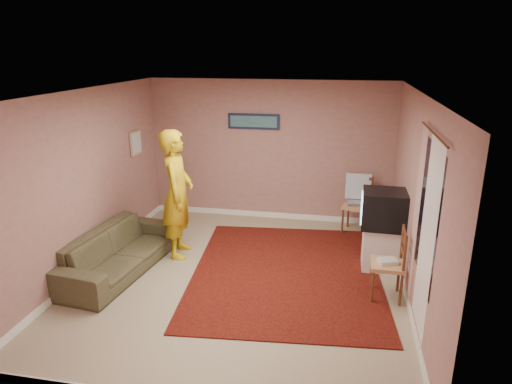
% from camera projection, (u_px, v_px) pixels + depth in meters
% --- Properties ---
extents(ground, '(5.00, 5.00, 0.00)m').
position_uv_depth(ground, '(241.00, 278.00, 6.49)').
color(ground, tan).
rests_on(ground, ground).
extents(wall_back, '(4.50, 0.02, 2.60)m').
position_uv_depth(wall_back, '(270.00, 151.00, 8.44)').
color(wall_back, '#AC7771').
rests_on(wall_back, ground).
extents(wall_front, '(4.50, 0.02, 2.60)m').
position_uv_depth(wall_front, '(173.00, 281.00, 3.76)').
color(wall_front, '#AC7771').
rests_on(wall_front, ground).
extents(wall_left, '(0.02, 5.00, 2.60)m').
position_uv_depth(wall_left, '(86.00, 182.00, 6.50)').
color(wall_left, '#AC7771').
rests_on(wall_left, ground).
extents(wall_right, '(0.02, 5.00, 2.60)m').
position_uv_depth(wall_right, '(416.00, 202.00, 5.69)').
color(wall_right, '#AC7771').
rests_on(wall_right, ground).
extents(ceiling, '(4.50, 5.00, 0.02)m').
position_uv_depth(ceiling, '(239.00, 92.00, 5.70)').
color(ceiling, silver).
rests_on(ceiling, wall_back).
extents(baseboard_back, '(4.50, 0.02, 0.10)m').
position_uv_depth(baseboard_back, '(269.00, 215.00, 8.81)').
color(baseboard_back, white).
rests_on(baseboard_back, ground).
extents(baseboard_left, '(0.02, 5.00, 0.10)m').
position_uv_depth(baseboard_left, '(96.00, 262.00, 6.88)').
color(baseboard_left, white).
rests_on(baseboard_left, ground).
extents(baseboard_right, '(0.02, 5.00, 0.10)m').
position_uv_depth(baseboard_right, '(405.00, 290.00, 6.08)').
color(baseboard_right, white).
rests_on(baseboard_right, ground).
extents(window, '(0.01, 1.10, 1.50)m').
position_uv_depth(window, '(428.00, 215.00, 4.81)').
color(window, black).
rests_on(window, wall_right).
extents(curtain_sheer, '(0.01, 0.75, 2.10)m').
position_uv_depth(curtain_sheer, '(427.00, 238.00, 4.73)').
color(curtain_sheer, white).
rests_on(curtain_sheer, wall_right).
extents(curtain_floral, '(0.01, 0.35, 2.10)m').
position_uv_depth(curtain_floral, '(416.00, 215.00, 5.39)').
color(curtain_floral, beige).
rests_on(curtain_floral, wall_right).
extents(curtain_rod, '(0.02, 1.40, 0.02)m').
position_uv_depth(curtain_rod, '(434.00, 133.00, 4.55)').
color(curtain_rod, brown).
rests_on(curtain_rod, wall_right).
extents(picture_back, '(0.95, 0.04, 0.28)m').
position_uv_depth(picture_back, '(254.00, 121.00, 8.29)').
color(picture_back, '#141D37').
rests_on(picture_back, wall_back).
extents(picture_left, '(0.04, 0.38, 0.42)m').
position_uv_depth(picture_left, '(136.00, 143.00, 7.92)').
color(picture_left, tan).
rests_on(picture_left, wall_left).
extents(area_rug, '(2.95, 3.56, 0.02)m').
position_uv_depth(area_rug, '(286.00, 272.00, 6.65)').
color(area_rug, black).
rests_on(area_rug, ground).
extents(tv_cabinet, '(0.52, 0.47, 0.66)m').
position_uv_depth(tv_cabinet, '(381.00, 247.00, 6.70)').
color(tv_cabinet, white).
rests_on(tv_cabinet, ground).
extents(crt_tv, '(0.65, 0.58, 0.54)m').
position_uv_depth(crt_tv, '(384.00, 209.00, 6.52)').
color(crt_tv, black).
rests_on(crt_tv, tv_cabinet).
extents(chair_a, '(0.55, 0.53, 0.54)m').
position_uv_depth(chair_a, '(358.00, 200.00, 7.93)').
color(chair_a, tan).
rests_on(chair_a, ground).
extents(dvd_player, '(0.37, 0.28, 0.06)m').
position_uv_depth(dvd_player, '(357.00, 203.00, 7.95)').
color(dvd_player, '#A5A6AA').
rests_on(dvd_player, chair_a).
extents(blue_throw, '(0.44, 0.05, 0.46)m').
position_uv_depth(blue_throw, '(358.00, 186.00, 8.02)').
color(blue_throw, '#7DA8CE').
rests_on(blue_throw, chair_a).
extents(chair_b, '(0.42, 0.44, 0.52)m').
position_uv_depth(chair_b, '(388.00, 256.00, 5.84)').
color(chair_b, tan).
rests_on(chair_b, ground).
extents(game_console, '(0.28, 0.24, 0.05)m').
position_uv_depth(game_console, '(388.00, 261.00, 5.86)').
color(game_console, silver).
rests_on(game_console, chair_b).
extents(sofa, '(1.08, 2.22, 0.63)m').
position_uv_depth(sofa, '(118.00, 251.00, 6.61)').
color(sofa, brown).
rests_on(sofa, ground).
extents(person, '(0.59, 0.79, 1.99)m').
position_uv_depth(person, '(178.00, 194.00, 6.97)').
color(person, gold).
rests_on(person, ground).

